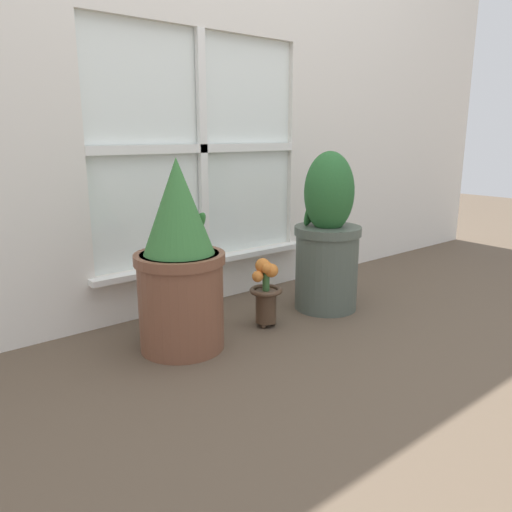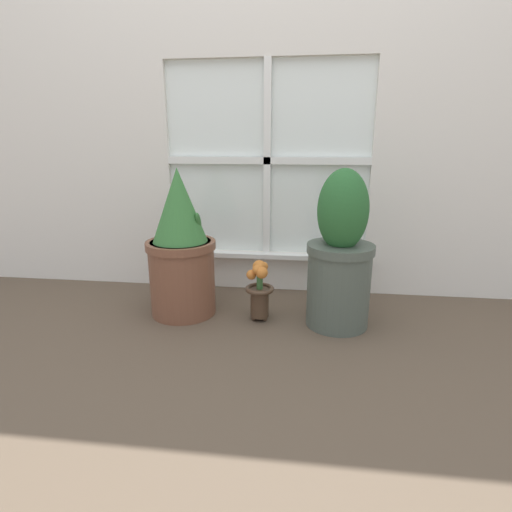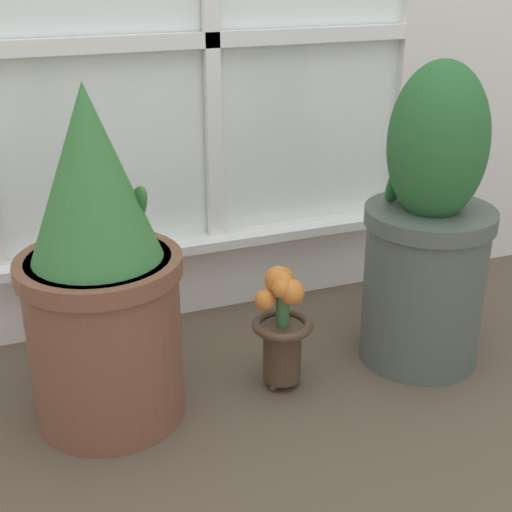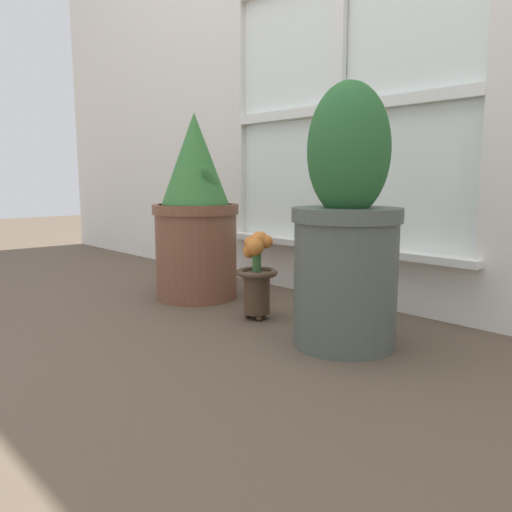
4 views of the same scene
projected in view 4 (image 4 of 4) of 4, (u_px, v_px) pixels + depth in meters
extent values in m
plane|color=brown|center=(206.00, 330.00, 1.47)|extent=(10.00, 10.00, 0.00)
cube|color=silver|center=(141.00, 28.00, 2.69)|extent=(1.68, 0.05, 2.50)
cube|color=silver|center=(338.00, 270.00, 1.87)|extent=(1.04, 0.05, 0.21)
cube|color=white|center=(344.00, 109.00, 1.79)|extent=(1.04, 0.02, 0.97)
cube|color=white|center=(339.00, 108.00, 1.78)|extent=(0.04, 0.02, 0.97)
cube|color=white|center=(339.00, 108.00, 1.78)|extent=(1.04, 0.02, 0.04)
cube|color=white|center=(331.00, 247.00, 1.83)|extent=(1.10, 0.06, 0.02)
cylinder|color=brown|center=(196.00, 251.00, 1.86)|extent=(0.30, 0.30, 0.35)
cylinder|color=brown|center=(196.00, 209.00, 1.83)|extent=(0.32, 0.32, 0.04)
cylinder|color=#38281E|center=(196.00, 206.00, 1.83)|extent=(0.28, 0.28, 0.01)
cone|color=#387538|center=(195.00, 159.00, 1.81)|extent=(0.25, 0.25, 0.33)
ellipsoid|color=#387538|center=(212.00, 182.00, 1.77)|extent=(0.05, 0.13, 0.14)
cylinder|color=#4C564C|center=(345.00, 277.00, 1.31)|extent=(0.27, 0.27, 0.37)
cylinder|color=#4C564C|center=(347.00, 215.00, 1.29)|extent=(0.29, 0.29, 0.04)
cylinder|color=#38281E|center=(347.00, 210.00, 1.29)|extent=(0.25, 0.25, 0.01)
ellipsoid|color=#28602D|center=(349.00, 150.00, 1.27)|extent=(0.21, 0.21, 0.34)
ellipsoid|color=#28602D|center=(362.00, 177.00, 1.34)|extent=(0.17, 0.05, 0.20)
sphere|color=#473323|center=(264.00, 314.00, 1.61)|extent=(0.02, 0.02, 0.02)
sphere|color=#473323|center=(248.00, 315.00, 1.60)|extent=(0.02, 0.02, 0.02)
sphere|color=#473323|center=(259.00, 318.00, 1.56)|extent=(0.02, 0.02, 0.02)
cylinder|color=#473323|center=(257.00, 293.00, 1.58)|extent=(0.08, 0.08, 0.13)
torus|color=#473323|center=(257.00, 273.00, 1.57)|extent=(0.13, 0.13, 0.02)
cylinder|color=#386633|center=(257.00, 261.00, 1.57)|extent=(0.03, 0.03, 0.07)
sphere|color=orange|center=(257.00, 241.00, 1.56)|extent=(0.04, 0.04, 0.04)
sphere|color=orange|center=(266.00, 242.00, 1.57)|extent=(0.04, 0.04, 0.04)
sphere|color=orange|center=(259.00, 241.00, 1.57)|extent=(0.06, 0.06, 0.06)
sphere|color=orange|center=(250.00, 251.00, 1.59)|extent=(0.04, 0.04, 0.04)
sphere|color=orange|center=(251.00, 243.00, 1.55)|extent=(0.04, 0.04, 0.04)
sphere|color=orange|center=(255.00, 247.00, 1.54)|extent=(0.05, 0.05, 0.05)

